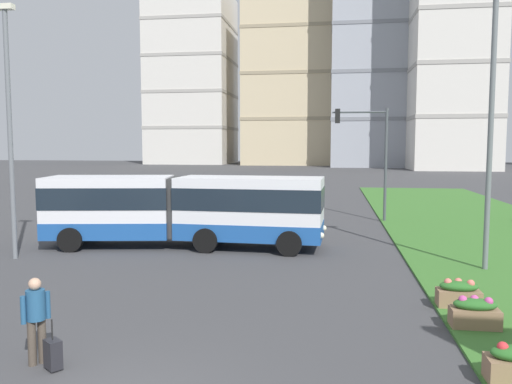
% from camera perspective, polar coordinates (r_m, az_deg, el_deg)
% --- Properties ---
extents(articulated_bus, '(12.02, 3.56, 3.00)m').
position_cam_1_polar(articulated_bus, '(21.88, -8.02, -1.84)').
color(articulated_bus, white).
rests_on(articulated_bus, ground).
extents(pedestrian_crossing, '(0.39, 0.48, 1.74)m').
position_cam_1_polar(pedestrian_crossing, '(11.20, -23.35, -12.46)').
color(pedestrian_crossing, '#4C4238').
rests_on(pedestrian_crossing, ground).
extents(rolling_suitcase, '(0.43, 0.41, 0.97)m').
position_cam_1_polar(rolling_suitcase, '(11.05, -21.72, -16.45)').
color(rolling_suitcase, '#232328').
rests_on(rolling_suitcase, ground).
extents(flower_planter_1, '(1.10, 0.56, 0.74)m').
position_cam_1_polar(flower_planter_1, '(13.30, 23.24, -12.25)').
color(flower_planter_1, '#937051').
rests_on(flower_planter_1, grass_median).
extents(flower_planter_2, '(1.10, 0.56, 0.74)m').
position_cam_1_polar(flower_planter_2, '(14.75, 21.69, -10.47)').
color(flower_planter_2, '#937051').
rests_on(flower_planter_2, grass_median).
extents(traffic_light_far_right, '(3.09, 0.28, 6.38)m').
position_cam_1_polar(traffic_light_far_right, '(29.48, 12.52, 5.06)').
color(traffic_light_far_right, '#474C51').
rests_on(traffic_light_far_right, ground).
extents(streetlight_left, '(0.70, 0.28, 9.49)m').
position_cam_1_polar(streetlight_left, '(21.36, -25.82, 7.03)').
color(streetlight_left, slate).
rests_on(streetlight_left, ground).
extents(streetlight_median, '(0.70, 0.28, 9.39)m').
position_cam_1_polar(streetlight_median, '(19.01, 24.76, 7.21)').
color(streetlight_median, slate).
rests_on(streetlight_median, ground).
extents(apartment_tower_west, '(18.64, 19.59, 40.10)m').
position_cam_1_polar(apartment_tower_west, '(126.04, -7.09, 12.37)').
color(apartment_tower_west, silver).
rests_on(apartment_tower_west, ground).
extents(apartment_tower_westcentre, '(21.87, 18.71, 38.61)m').
position_cam_1_polar(apartment_tower_westcentre, '(118.95, 4.28, 12.46)').
color(apartment_tower_westcentre, beige).
rests_on(apartment_tower_westcentre, ground).
extents(apartment_tower_centre, '(16.00, 18.74, 45.17)m').
position_cam_1_polar(apartment_tower_centre, '(111.15, 12.70, 14.57)').
color(apartment_tower_centre, '#9EA3AD').
rests_on(apartment_tower_centre, ground).
extents(apartment_tower_eastcentre, '(14.62, 18.40, 52.96)m').
position_cam_1_polar(apartment_tower_eastcentre, '(102.64, 21.04, 17.37)').
color(apartment_tower_eastcentre, silver).
rests_on(apartment_tower_eastcentre, ground).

